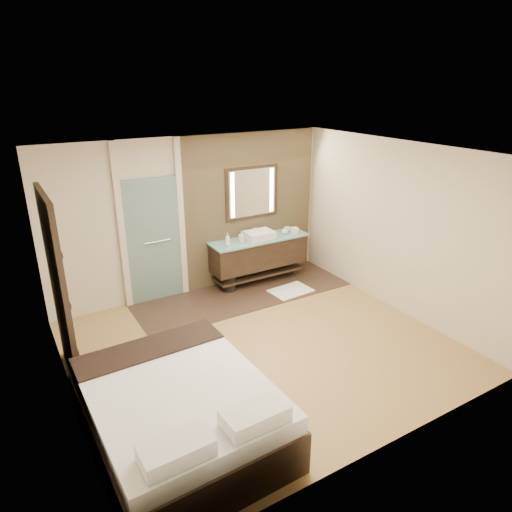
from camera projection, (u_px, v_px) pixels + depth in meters
floor at (262, 346)px, 6.46m from camera, size 5.00×5.00×0.00m
tile_strip at (244, 294)px, 8.03m from camera, size 3.80×1.30×0.01m
stone_wall at (251, 208)px, 8.27m from camera, size 2.60×0.08×2.70m
vanity at (259, 253)px, 8.31m from camera, size 1.85×0.55×0.88m
mirror_unit at (252, 193)px, 8.12m from camera, size 1.06×0.04×0.96m
frosted_door at (153, 236)px, 7.46m from camera, size 1.10×0.12×2.70m
shoji_partition at (59, 291)px, 5.35m from camera, size 0.06×1.20×2.40m
bed at (180, 413)px, 4.68m from camera, size 1.78×2.20×0.83m
bath_mat at (291, 291)px, 8.12m from camera, size 0.75×0.55×0.02m
waste_bin at (229, 284)px, 8.11m from camera, size 0.27×0.27×0.28m
tissue_box at (295, 230)px, 8.46m from camera, size 0.14×0.14×0.10m
soap_bottle_a at (228, 240)px, 7.79m from camera, size 0.10×0.10×0.22m
soap_bottle_b at (241, 237)px, 7.98m from camera, size 0.11×0.11×0.19m
soap_bottle_c at (285, 230)px, 8.39m from camera, size 0.14×0.14×0.15m
cup at (288, 229)px, 8.54m from camera, size 0.14×0.14×0.09m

